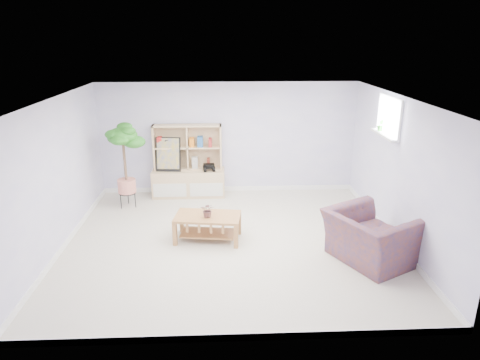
{
  "coord_description": "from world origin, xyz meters",
  "views": [
    {
      "loc": [
        -0.14,
        -6.52,
        3.31
      ],
      "look_at": [
        0.16,
        0.2,
        1.03
      ],
      "focal_mm": 32.0,
      "sensor_mm": 36.0,
      "label": 1
    }
  ],
  "objects_px": {
    "storage_unit": "(188,161)",
    "coffee_table": "(208,228)",
    "armchair": "(370,234)",
    "floor_tree": "(125,167)"
  },
  "relations": [
    {
      "from": "coffee_table",
      "to": "floor_tree",
      "type": "xyz_separation_m",
      "value": [
        -1.66,
        1.55,
        0.63
      ]
    },
    {
      "from": "storage_unit",
      "to": "floor_tree",
      "type": "height_order",
      "value": "floor_tree"
    },
    {
      "from": "storage_unit",
      "to": "armchair",
      "type": "height_order",
      "value": "storage_unit"
    },
    {
      "from": "coffee_table",
      "to": "armchair",
      "type": "distance_m",
      "value": 2.64
    },
    {
      "from": "coffee_table",
      "to": "armchair",
      "type": "bearing_deg",
      "value": -10.47
    },
    {
      "from": "floor_tree",
      "to": "armchair",
      "type": "relative_size",
      "value": 1.41
    },
    {
      "from": "coffee_table",
      "to": "storage_unit",
      "type": "bearing_deg",
      "value": 110.2
    },
    {
      "from": "floor_tree",
      "to": "coffee_table",
      "type": "bearing_deg",
      "value": -43.12
    },
    {
      "from": "floor_tree",
      "to": "storage_unit",
      "type": "bearing_deg",
      "value": 26.57
    },
    {
      "from": "storage_unit",
      "to": "coffee_table",
      "type": "relative_size",
      "value": 1.42
    }
  ]
}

